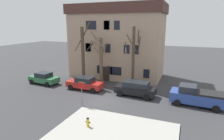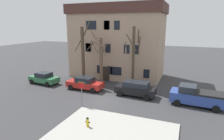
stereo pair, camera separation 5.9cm
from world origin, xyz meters
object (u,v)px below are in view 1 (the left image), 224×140
tree_bare_far (133,56)px  car_red_sedan (85,83)px  car_green_sedan (44,78)px  street_sign_pole (82,89)px  building_main (117,41)px  pickup_truck_blue (196,96)px  bicycle_leaning (87,82)px  car_black_wagon (136,88)px  fire_hydrant (88,122)px  tree_bare_mid (101,58)px  tree_bare_near (83,54)px

tree_bare_far → car_red_sedan: (-5.37, -3.17, -3.36)m
car_green_sedan → street_sign_pole: (8.76, -4.62, 0.97)m
building_main → car_red_sedan: building_main is taller
pickup_truck_blue → bicycle_leaning: size_ratio=3.22×
bicycle_leaning → car_black_wagon: bearing=-13.8°
car_green_sedan → fire_hydrant: car_green_sedan is taller
tree_bare_far → car_red_sedan: 7.08m
building_main → car_black_wagon: (5.19, -7.90, -4.68)m
building_main → fire_hydrant: size_ratio=18.28×
tree_bare_mid → car_black_wagon: size_ratio=1.55×
tree_bare_near → car_black_wagon: tree_bare_near is taller
tree_bare_mid → bicycle_leaning: tree_bare_mid is taller
bicycle_leaning → car_green_sedan: bearing=-161.4°
pickup_truck_blue → bicycle_leaning: (-13.81, 2.10, -0.61)m
tree_bare_far → car_green_sedan: 12.76m
pickup_truck_blue → bicycle_leaning: 13.98m
building_main → pickup_truck_blue: building_main is taller
tree_bare_far → street_sign_pole: bearing=-112.0°
pickup_truck_blue → car_red_sedan: bearing=179.4°
tree_bare_mid → car_black_wagon: bearing=-28.0°
tree_bare_mid → street_sign_pole: bearing=-79.1°
tree_bare_near → tree_bare_mid: tree_bare_near is taller
car_black_wagon → street_sign_pole: bearing=-132.3°
tree_bare_near → pickup_truck_blue: (14.56, -2.60, -3.13)m
car_red_sedan → fire_hydrant: size_ratio=6.01×
car_green_sedan → bicycle_leaning: (5.73, 1.93, -0.44)m
tree_bare_mid → bicycle_leaning: size_ratio=4.45×
tree_bare_mid → street_sign_pole: 8.19m
car_green_sedan → street_sign_pole: street_sign_pole is taller
car_black_wagon → street_sign_pole: 6.48m
car_black_wagon → building_main: bearing=123.3°
car_black_wagon → street_sign_pole: street_sign_pole is taller
tree_bare_far → bicycle_leaning: tree_bare_far is taller
pickup_truck_blue → car_green_sedan: bearing=179.5°
car_green_sedan → street_sign_pole: size_ratio=1.73×
bicycle_leaning → tree_bare_far: bearing=11.0°
tree_bare_mid → street_sign_pole: (1.51, -7.84, -1.81)m
car_red_sedan → pickup_truck_blue: 13.01m
fire_hydrant → bicycle_leaning: (-5.66, 10.15, -0.16)m
fire_hydrant → tree_bare_near: bearing=121.1°
street_sign_pole → tree_bare_far: bearing=68.0°
car_red_sedan → pickup_truck_blue: pickup_truck_blue is taller
pickup_truck_blue → bicycle_leaning: pickup_truck_blue is taller
tree_bare_far → building_main: bearing=129.2°
tree_bare_mid → street_sign_pole: size_ratio=2.87×
building_main → car_black_wagon: 10.55m
tree_bare_near → tree_bare_mid: size_ratio=1.15×
street_sign_pole → car_green_sedan: bearing=152.2°
tree_bare_near → tree_bare_far: (6.93, 0.70, 0.07)m
car_green_sedan → car_red_sedan: size_ratio=0.93×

